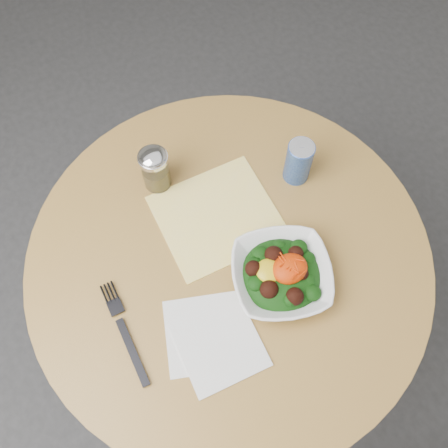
{
  "coord_description": "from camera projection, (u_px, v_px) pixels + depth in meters",
  "views": [
    {
      "loc": [
        -0.22,
        -0.36,
        1.77
      ],
      "look_at": [
        0.01,
        0.04,
        0.81
      ],
      "focal_mm": 40.0,
      "sensor_mm": 36.0,
      "label": 1
    }
  ],
  "objects": [
    {
      "name": "ground",
      "position": [
        227.0,
        335.0,
        1.78
      ],
      "size": [
        6.0,
        6.0,
        0.0
      ],
      "primitive_type": "plane",
      "color": "#2F2E31",
      "rests_on": "ground"
    },
    {
      "name": "table",
      "position": [
        228.0,
        284.0,
        1.28
      ],
      "size": [
        0.9,
        0.9,
        0.75
      ],
      "color": "black",
      "rests_on": "ground"
    },
    {
      "name": "cloth_napkin",
      "position": [
        217.0,
        216.0,
        1.14
      ],
      "size": [
        0.28,
        0.26,
        0.0
      ],
      "primitive_type": "cube",
      "rotation": [
        0.0,
        0.0,
        -0.07
      ],
      "color": "yellow",
      "rests_on": "table"
    },
    {
      "name": "paper_napkins",
      "position": [
        212.0,
        339.0,
        1.02
      ],
      "size": [
        0.21,
        0.23,
        0.0
      ],
      "color": "white",
      "rests_on": "table"
    },
    {
      "name": "salad_bowl",
      "position": [
        281.0,
        274.0,
        1.05
      ],
      "size": [
        0.27,
        0.27,
        0.08
      ],
      "color": "white",
      "rests_on": "table"
    },
    {
      "name": "fork",
      "position": [
        124.0,
        329.0,
        1.02
      ],
      "size": [
        0.04,
        0.24,
        0.0
      ],
      "color": "black",
      "rests_on": "table"
    },
    {
      "name": "spice_shaker",
      "position": [
        155.0,
        169.0,
        1.13
      ],
      "size": [
        0.07,
        0.07,
        0.12
      ],
      "color": "silver",
      "rests_on": "table"
    },
    {
      "name": "beverage_can",
      "position": [
        299.0,
        162.0,
        1.14
      ],
      "size": [
        0.06,
        0.06,
        0.12
      ],
      "color": "navy",
      "rests_on": "table"
    }
  ]
}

